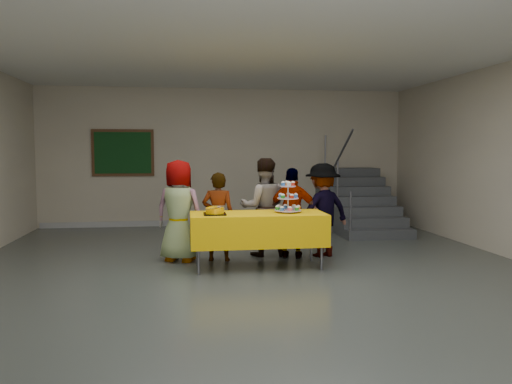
# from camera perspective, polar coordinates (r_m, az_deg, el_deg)

# --- Properties ---
(room_shell) EXTENTS (10.00, 10.04, 3.02)m
(room_shell) POSITION_cam_1_polar(r_m,az_deg,el_deg) (6.12, 0.26, 9.35)
(room_shell) COLOR #4C514C
(room_shell) RESTS_ON ground
(bake_table) EXTENTS (1.88, 0.78, 0.77)m
(bake_table) POSITION_cam_1_polar(r_m,az_deg,el_deg) (7.00, 0.23, -4.17)
(bake_table) COLOR #595960
(bake_table) RESTS_ON ground
(cupcake_stand) EXTENTS (0.38, 0.38, 0.44)m
(cupcake_stand) POSITION_cam_1_polar(r_m,az_deg,el_deg) (7.05, 3.68, -0.97)
(cupcake_stand) COLOR silver
(cupcake_stand) RESTS_ON bake_table
(bear_cake) EXTENTS (0.32, 0.36, 0.12)m
(bear_cake) POSITION_cam_1_polar(r_m,az_deg,el_deg) (6.82, -4.74, -2.10)
(bear_cake) COLOR black
(bear_cake) RESTS_ON bake_table
(schoolchild_a) EXTENTS (0.86, 0.73, 1.51)m
(schoolchild_a) POSITION_cam_1_polar(r_m,az_deg,el_deg) (7.47, -8.79, -2.13)
(schoolchild_a) COLOR slate
(schoolchild_a) RESTS_ON ground
(schoolchild_b) EXTENTS (0.54, 0.41, 1.32)m
(schoolchild_b) POSITION_cam_1_polar(r_m,az_deg,el_deg) (7.44, -4.34, -2.83)
(schoolchild_b) COLOR slate
(schoolchild_b) RESTS_ON ground
(schoolchild_c) EXTENTS (0.76, 0.60, 1.53)m
(schoolchild_c) POSITION_cam_1_polar(r_m,az_deg,el_deg) (7.78, 0.88, -1.74)
(schoolchild_c) COLOR slate
(schoolchild_c) RESTS_ON ground
(schoolchild_d) EXTENTS (0.87, 0.56, 1.38)m
(schoolchild_d) POSITION_cam_1_polar(r_m,az_deg,el_deg) (7.62, 4.22, -2.43)
(schoolchild_d) COLOR slate
(schoolchild_d) RESTS_ON ground
(schoolchild_e) EXTENTS (1.06, 0.82, 1.45)m
(schoolchild_e) POSITION_cam_1_polar(r_m,az_deg,el_deg) (7.80, 7.61, -2.06)
(schoolchild_e) COLOR slate
(schoolchild_e) RESTS_ON ground
(staircase) EXTENTS (1.30, 2.40, 2.04)m
(staircase) POSITION_cam_1_polar(r_m,az_deg,el_deg) (10.82, 11.30, -1.48)
(staircase) COLOR #424447
(staircase) RESTS_ON ground
(noticeboard) EXTENTS (1.30, 0.05, 1.00)m
(noticeboard) POSITION_cam_1_polar(r_m,az_deg,el_deg) (11.06, -14.96, 4.35)
(noticeboard) COLOR #472B16
(noticeboard) RESTS_ON ground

